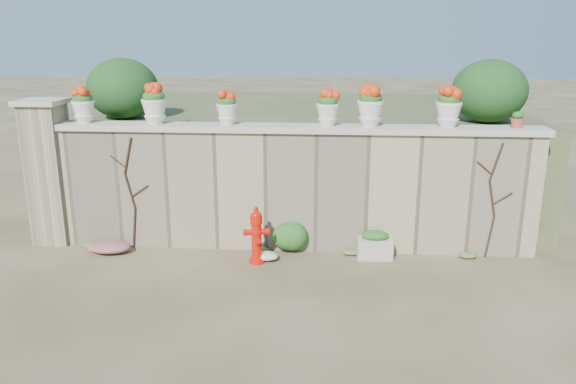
# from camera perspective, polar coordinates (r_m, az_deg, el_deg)

# --- Properties ---
(ground) EXTENTS (80.00, 80.00, 0.00)m
(ground) POSITION_cam_1_polar(r_m,az_deg,el_deg) (8.03, -0.54, -10.25)
(ground) COLOR #463A23
(ground) RESTS_ON ground
(stone_wall) EXTENTS (8.00, 0.40, 2.00)m
(stone_wall) POSITION_cam_1_polar(r_m,az_deg,el_deg) (9.36, 0.35, 0.14)
(stone_wall) COLOR #9A8967
(stone_wall) RESTS_ON ground
(wall_cap) EXTENTS (8.10, 0.52, 0.10)m
(wall_cap) POSITION_cam_1_polar(r_m,az_deg,el_deg) (9.13, 0.37, 6.49)
(wall_cap) COLOR #C0B5A2
(wall_cap) RESTS_ON stone_wall
(gate_pillar) EXTENTS (0.72, 0.72, 2.48)m
(gate_pillar) POSITION_cam_1_polar(r_m,az_deg,el_deg) (10.42, -23.07, 1.94)
(gate_pillar) COLOR #9A8967
(gate_pillar) RESTS_ON ground
(raised_fill) EXTENTS (9.00, 6.00, 2.00)m
(raised_fill) POSITION_cam_1_polar(r_m,az_deg,el_deg) (12.46, 1.35, 4.11)
(raised_fill) COLOR #384C23
(raised_fill) RESTS_ON ground
(back_shrub_left) EXTENTS (1.30, 1.30, 1.10)m
(back_shrub_left) POSITION_cam_1_polar(r_m,az_deg,el_deg) (10.92, -16.45, 10.04)
(back_shrub_left) COLOR #143814
(back_shrub_left) RESTS_ON raised_fill
(back_shrub_right) EXTENTS (1.30, 1.30, 1.10)m
(back_shrub_right) POSITION_cam_1_polar(r_m,az_deg,el_deg) (10.61, 19.76, 9.61)
(back_shrub_right) COLOR #143814
(back_shrub_right) RESTS_ON raised_fill
(vine_left) EXTENTS (0.60, 0.04, 1.91)m
(vine_left) POSITION_cam_1_polar(r_m,az_deg,el_deg) (9.70, -15.69, 0.04)
(vine_left) COLOR black
(vine_left) RESTS_ON ground
(vine_right) EXTENTS (0.60, 0.04, 1.91)m
(vine_right) POSITION_cam_1_polar(r_m,az_deg,el_deg) (9.50, 20.08, -0.67)
(vine_right) COLOR black
(vine_right) RESTS_ON ground
(fire_hydrant) EXTENTS (0.40, 0.29, 0.93)m
(fire_hydrant) POSITION_cam_1_polar(r_m,az_deg,el_deg) (8.89, -3.22, -4.36)
(fire_hydrant) COLOR red
(fire_hydrant) RESTS_ON ground
(planter_box) EXTENTS (0.58, 0.36, 0.47)m
(planter_box) POSITION_cam_1_polar(r_m,az_deg,el_deg) (9.25, 8.79, -5.35)
(planter_box) COLOR #C0B5A2
(planter_box) RESTS_ON ground
(green_shrub) EXTENTS (0.67, 0.60, 0.64)m
(green_shrub) POSITION_cam_1_polar(r_m,az_deg,el_deg) (9.33, 0.35, -4.31)
(green_shrub) COLOR #1E5119
(green_shrub) RESTS_ON ground
(magenta_clump) EXTENTS (0.86, 0.57, 0.23)m
(magenta_clump) POSITION_cam_1_polar(r_m,az_deg,el_deg) (9.84, -17.98, -5.30)
(magenta_clump) COLOR #C8286D
(magenta_clump) RESTS_ON ground
(white_flowers) EXTENTS (0.48, 0.39, 0.17)m
(white_flowers) POSITION_cam_1_polar(r_m,az_deg,el_deg) (9.05, -1.71, -6.55)
(white_flowers) COLOR white
(white_flowers) RESTS_ON ground
(urn_pot_0) EXTENTS (0.37, 0.37, 0.58)m
(urn_pot_0) POSITION_cam_1_polar(r_m,az_deg,el_deg) (9.92, -20.10, 8.27)
(urn_pot_0) COLOR silver
(urn_pot_0) RESTS_ON wall_cap
(urn_pot_1) EXTENTS (0.41, 0.41, 0.64)m
(urn_pot_1) POSITION_cam_1_polar(r_m,az_deg,el_deg) (9.50, -13.44, 8.67)
(urn_pot_1) COLOR silver
(urn_pot_1) RESTS_ON wall_cap
(urn_pot_2) EXTENTS (0.34, 0.34, 0.54)m
(urn_pot_2) POSITION_cam_1_polar(r_m,az_deg,el_deg) (9.21, -6.23, 8.47)
(urn_pot_2) COLOR silver
(urn_pot_2) RESTS_ON wall_cap
(urn_pot_3) EXTENTS (0.36, 0.36, 0.57)m
(urn_pot_3) POSITION_cam_1_polar(r_m,az_deg,el_deg) (9.06, 4.05, 8.50)
(urn_pot_3) COLOR silver
(urn_pot_3) RESTS_ON wall_cap
(urn_pot_4) EXTENTS (0.41, 0.41, 0.65)m
(urn_pot_4) POSITION_cam_1_polar(r_m,az_deg,el_deg) (9.08, 8.36, 8.64)
(urn_pot_4) COLOR silver
(urn_pot_4) RESTS_ON wall_cap
(urn_pot_5) EXTENTS (0.40, 0.40, 0.63)m
(urn_pot_5) POSITION_cam_1_polar(r_m,az_deg,el_deg) (9.25, 16.03, 8.28)
(urn_pot_5) COLOR silver
(urn_pot_5) RESTS_ON wall_cap
(terracotta_pot) EXTENTS (0.21, 0.21, 0.25)m
(terracotta_pot) POSITION_cam_1_polar(r_m,az_deg,el_deg) (9.55, 22.27, 6.73)
(terracotta_pot) COLOR #A74933
(terracotta_pot) RESTS_ON wall_cap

